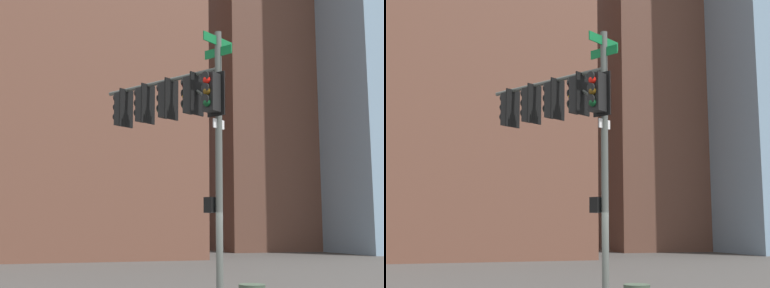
{
  "view_description": "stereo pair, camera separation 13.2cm",
  "coord_description": "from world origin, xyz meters",
  "views": [
    {
      "loc": [
        -4.52,
        -12.41,
        2.15
      ],
      "look_at": [
        -0.26,
        1.24,
        4.34
      ],
      "focal_mm": 50.47,
      "sensor_mm": 36.0,
      "label": 1
    },
    {
      "loc": [
        -4.4,
        -12.45,
        2.15
      ],
      "look_at": [
        -0.26,
        1.24,
        4.34
      ],
      "focal_mm": 50.47,
      "sensor_mm": 36.0,
      "label": 2
    }
  ],
  "objects": [
    {
      "name": "building_brick_nearside",
      "position": [
        -5.65,
        28.69,
        18.93
      ],
      "size": [
        25.48,
        15.37,
        37.86
      ],
      "primitive_type": "cube",
      "color": "brown",
      "rests_on": "ground_plane"
    },
    {
      "name": "signal_pole_assembly",
      "position": [
        -0.58,
        1.66,
        5.22
      ],
      "size": [
        2.87,
        4.01,
        7.26
      ],
      "rotation": [
        0.0,
        0.0,
        2.14
      ],
      "color": "#4C514C",
      "rests_on": "ground_plane"
    },
    {
      "name": "building_brick_midblock",
      "position": [
        23.1,
        37.09,
        16.94
      ],
      "size": [
        22.16,
        16.15,
        33.88
      ],
      "primitive_type": "cube",
      "color": "brown",
      "rests_on": "ground_plane"
    }
  ]
}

